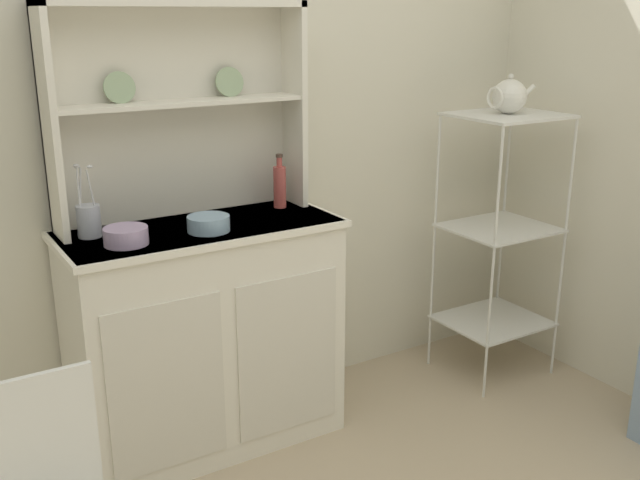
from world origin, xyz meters
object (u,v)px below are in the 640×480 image
hutch_shelf_unit (177,96)px  utensil_jar (89,220)px  jam_bottle (280,185)px  porcelain_teapot (509,96)px  hutch_cabinet (206,335)px  bakers_rack (500,221)px  bowl_mixing_large (126,236)px

hutch_shelf_unit → utensil_jar: size_ratio=3.70×
jam_bottle → porcelain_teapot: porcelain_teapot is taller
hutch_cabinet → hutch_shelf_unit: (0.00, 0.16, 0.87)m
utensil_jar → porcelain_teapot: porcelain_teapot is taller
bakers_rack → hutch_shelf_unit: bearing=167.7°
bakers_rack → jam_bottle: 1.04m
bowl_mixing_large → utensil_jar: bearing=117.4°
bakers_rack → bowl_mixing_large: 1.66m
hutch_shelf_unit → porcelain_teapot: (1.36, -0.30, -0.05)m
hutch_cabinet → utensil_jar: (-0.37, 0.08, 0.49)m
hutch_shelf_unit → jam_bottle: bearing=-11.9°
hutch_shelf_unit → bowl_mixing_large: hutch_shelf_unit is taller
utensil_jar → bowl_mixing_large: bearing=-62.6°
hutch_shelf_unit → bakers_rack: size_ratio=0.78×
hutch_shelf_unit → bowl_mixing_large: (-0.29, -0.24, -0.42)m
utensil_jar → bakers_rack: bearing=-6.9°
hutch_cabinet → utensil_jar: size_ratio=3.97×
bowl_mixing_large → jam_bottle: jam_bottle is taller
hutch_cabinet → porcelain_teapot: bearing=-5.6°
hutch_cabinet → hutch_shelf_unit: hutch_shelf_unit is taller
hutch_cabinet → porcelain_teapot: porcelain_teapot is taller
hutch_shelf_unit → jam_bottle: size_ratio=4.45×
hutch_shelf_unit → bakers_rack: 1.51m
hutch_cabinet → bakers_rack: size_ratio=0.84×
hutch_shelf_unit → porcelain_teapot: size_ratio=3.99×
hutch_cabinet → porcelain_teapot: (1.36, -0.13, 0.82)m
porcelain_teapot → utensil_jar: bearing=173.1°
hutch_cabinet → bowl_mixing_large: bearing=-165.9°
bakers_rack → jam_bottle: bearing=167.5°
hutch_shelf_unit → bowl_mixing_large: bearing=-140.9°
hutch_cabinet → jam_bottle: size_ratio=4.77×
bowl_mixing_large → hutch_cabinet: bearing=14.1°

